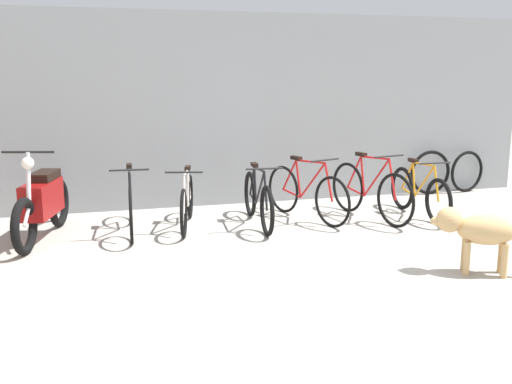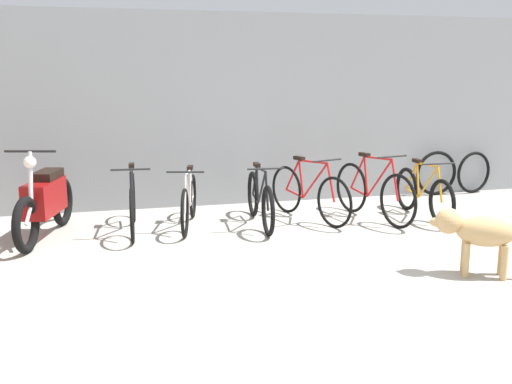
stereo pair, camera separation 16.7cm
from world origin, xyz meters
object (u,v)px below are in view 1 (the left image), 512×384
at_px(bicycle_2, 258,200).
at_px(stray_dog, 477,230).
at_px(bicycle_1, 187,202).
at_px(bicycle_5, 419,193).
at_px(spare_tire_left, 430,172).
at_px(bicycle_3, 306,193).
at_px(bicycle_4, 370,192).
at_px(bicycle_0, 131,204).
at_px(spare_tire_right, 467,172).
at_px(motorcycle, 42,203).

height_order(bicycle_2, stray_dog, bicycle_2).
xyz_separation_m(bicycle_1, bicycle_2, (0.91, -0.15, 0.01)).
distance_m(bicycle_5, spare_tire_left, 1.64).
xyz_separation_m(bicycle_3, stray_dog, (0.84, -2.55, 0.09)).
height_order(bicycle_2, bicycle_5, bicycle_2).
bearing_deg(stray_dog, bicycle_2, -29.39).
relative_size(bicycle_1, bicycle_2, 0.94).
xyz_separation_m(bicycle_4, spare_tire_left, (1.70, 1.26, -0.02)).
bearing_deg(bicycle_0, bicycle_1, 98.67).
xyz_separation_m(stray_dog, spare_tire_left, (1.70, 3.60, -0.09)).
relative_size(bicycle_3, stray_dog, 1.69).
relative_size(bicycle_4, spare_tire_right, 2.45).
xyz_separation_m(bicycle_0, bicycle_5, (3.91, -0.22, -0.03)).
height_order(bicycle_0, bicycle_3, bicycle_3).
distance_m(bicycle_1, spare_tire_right, 4.97).
distance_m(bicycle_4, spare_tire_left, 2.12).
height_order(motorcycle, stray_dog, motorcycle).
bearing_deg(spare_tire_left, spare_tire_right, 0.42).
relative_size(bicycle_1, stray_dog, 1.65).
height_order(bicycle_2, bicycle_4, bicycle_4).
distance_m(bicycle_0, spare_tire_left, 5.00).
distance_m(bicycle_2, motorcycle, 2.66).
bearing_deg(stray_dog, motorcycle, -2.52).
bearing_deg(bicycle_0, spare_tire_right, 104.84).
distance_m(bicycle_4, bicycle_5, 0.73).
bearing_deg(bicycle_2, bicycle_3, 104.16).
distance_m(bicycle_5, stray_dog, 2.41).
bearing_deg(bicycle_3, bicycle_0, -108.32).
relative_size(bicycle_0, stray_dog, 1.78).
height_order(bicycle_5, motorcycle, motorcycle).
relative_size(stray_dog, spare_tire_right, 1.38).
height_order(bicycle_1, stray_dog, bicycle_1).
distance_m(bicycle_2, spare_tire_left, 3.47).
height_order(bicycle_2, spare_tire_right, bicycle_2).
relative_size(bicycle_4, spare_tire_left, 2.33).
relative_size(motorcycle, stray_dog, 1.91).
bearing_deg(bicycle_5, motorcycle, -91.51).
xyz_separation_m(bicycle_2, bicycle_3, (0.72, 0.13, 0.03)).
height_order(bicycle_2, motorcycle, motorcycle).
relative_size(stray_dog, spare_tire_left, 1.32).
bearing_deg(bicycle_2, bicycle_4, 90.84).
bearing_deg(bicycle_3, motorcycle, -107.99).
bearing_deg(bicycle_0, motorcycle, -84.13).
height_order(bicycle_3, spare_tire_right, bicycle_3).
bearing_deg(bicycle_0, spare_tire_left, 106.32).
xyz_separation_m(bicycle_3, motorcycle, (-3.37, -0.08, 0.09)).
height_order(bicycle_1, motorcycle, motorcycle).
bearing_deg(stray_dog, spare_tire_left, -87.42).
xyz_separation_m(bicycle_2, stray_dog, (1.56, -2.42, 0.12)).
xyz_separation_m(bicycle_2, spare_tire_right, (3.95, 1.19, 0.01)).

